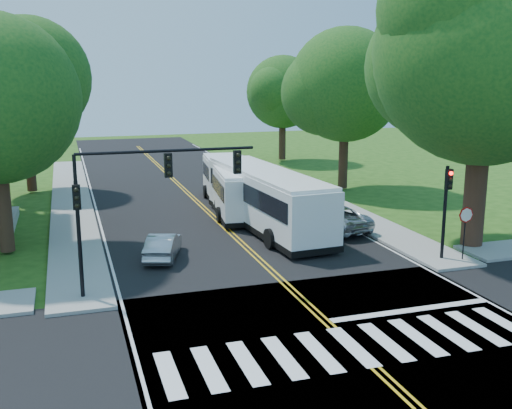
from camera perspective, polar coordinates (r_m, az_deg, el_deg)
name	(u,v)px	position (r m, az deg, el deg)	size (l,w,h in m)	color
ground	(346,340)	(20.66, 8.54, -12.69)	(140.00, 140.00, 0.00)	#224912
road	(215,218)	(36.76, -3.92, -1.33)	(14.00, 96.00, 0.01)	black
cross_road	(346,340)	(20.66, 8.54, -12.67)	(60.00, 12.00, 0.01)	black
center_line	(201,205)	(40.56, -5.29, -0.03)	(0.36, 70.00, 0.01)	gold
edge_line_w	(97,212)	(39.69, -14.91, -0.68)	(0.12, 70.00, 0.01)	silver
edge_line_e	(295,199)	(42.50, 3.69, 0.57)	(0.12, 70.00, 0.01)	silver
crosswalk	(353,346)	(20.25, 9.18, -13.20)	(12.60, 3.00, 0.01)	silver
stop_bar	(411,310)	(23.54, 14.57, -9.70)	(6.60, 0.40, 0.01)	silver
sidewalk_nw	(72,203)	(42.57, -17.16, 0.14)	(2.60, 40.00, 0.15)	gray
sidewalk_ne	(298,189)	(45.77, 4.07, 1.49)	(2.60, 40.00, 0.15)	gray
tree_ne_big	(486,54)	(31.48, 21.08, 13.26)	(10.80, 10.80, 14.91)	#331E14
tree_west_far	(25,98)	(46.79, -21.16, 9.48)	(7.60, 7.60, 10.67)	#331E14
tree_east_mid	(346,85)	(45.35, 8.53, 11.19)	(8.40, 8.40, 11.93)	#331E14
tree_east_far	(283,92)	(60.48, 2.56, 10.64)	(7.20, 7.20, 10.34)	#331E14
signal_nw	(139,187)	(23.67, -11.08, 1.62)	(7.15, 0.46, 5.66)	black
signal_ne	(446,200)	(29.10, 17.66, 0.42)	(0.30, 0.46, 4.40)	black
stop_sign	(466,220)	(29.41, 19.33, -1.44)	(0.76, 0.08, 2.53)	black
bus_lead	(266,198)	(34.05, 0.95, 0.65)	(3.79, 13.08, 3.35)	white
bus_follow	(231,185)	(39.03, -2.37, 1.87)	(3.83, 11.75, 2.98)	white
hatchback	(163,246)	(29.03, -8.86, -3.92)	(1.31, 3.74, 1.23)	#A5A8AC
suv	(331,217)	(34.06, 7.11, -1.23)	(2.42, 5.25, 1.46)	#A8ABAF
dark_sedan	(301,207)	(36.84, 4.33, -0.28)	(1.78, 4.37, 1.27)	black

